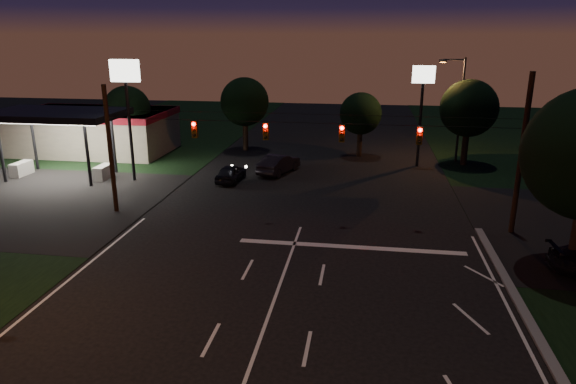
# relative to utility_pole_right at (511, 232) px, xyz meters

# --- Properties ---
(ground) EXTENTS (140.00, 140.00, 0.00)m
(ground) POSITION_rel_utility_pole_right_xyz_m (-12.00, -15.00, 0.00)
(ground) COLOR black
(ground) RESTS_ON ground
(cross_street_left) EXTENTS (20.00, 16.00, 0.02)m
(cross_street_left) POSITION_rel_utility_pole_right_xyz_m (-32.00, 1.00, 0.00)
(cross_street_left) COLOR black
(cross_street_left) RESTS_ON ground
(stop_bar) EXTENTS (12.00, 0.50, 0.01)m
(stop_bar) POSITION_rel_utility_pole_right_xyz_m (-9.00, -3.50, 0.01)
(stop_bar) COLOR silver
(stop_bar) RESTS_ON ground
(utility_pole_right) EXTENTS (0.30, 0.30, 9.00)m
(utility_pole_right) POSITION_rel_utility_pole_right_xyz_m (0.00, 0.00, 0.00)
(utility_pole_right) COLOR black
(utility_pole_right) RESTS_ON ground
(utility_pole_left) EXTENTS (0.28, 0.28, 8.00)m
(utility_pole_left) POSITION_rel_utility_pole_right_xyz_m (-24.00, 0.00, 0.00)
(utility_pole_left) COLOR black
(utility_pole_left) RESTS_ON ground
(signal_span) EXTENTS (24.00, 0.40, 1.56)m
(signal_span) POSITION_rel_utility_pole_right_xyz_m (-12.00, -0.04, 5.50)
(signal_span) COLOR black
(signal_span) RESTS_ON ground
(gas_station) EXTENTS (14.20, 16.10, 5.25)m
(gas_station) POSITION_rel_utility_pole_right_xyz_m (-33.86, 15.39, 2.38)
(gas_station) COLOR gray
(gas_station) RESTS_ON ground
(pole_sign_left_near) EXTENTS (2.20, 0.30, 9.10)m
(pole_sign_left_near) POSITION_rel_utility_pole_right_xyz_m (-26.00, 7.00, 6.98)
(pole_sign_left_near) COLOR black
(pole_sign_left_near) RESTS_ON ground
(pole_sign_right) EXTENTS (1.80, 0.30, 8.40)m
(pole_sign_right) POSITION_rel_utility_pole_right_xyz_m (-4.00, 15.00, 6.24)
(pole_sign_right) COLOR black
(pole_sign_right) RESTS_ON ground
(street_light_right_far) EXTENTS (2.20, 0.35, 9.00)m
(street_light_right_far) POSITION_rel_utility_pole_right_xyz_m (-0.76, 17.00, 5.24)
(street_light_right_far) COLOR black
(street_light_right_far) RESTS_ON ground
(tree_far_a) EXTENTS (4.20, 4.20, 6.42)m
(tree_far_a) POSITION_rel_utility_pole_right_xyz_m (-29.98, 15.12, 4.26)
(tree_far_a) COLOR black
(tree_far_a) RESTS_ON ground
(tree_far_b) EXTENTS (4.60, 4.60, 6.98)m
(tree_far_b) POSITION_rel_utility_pole_right_xyz_m (-19.98, 19.13, 4.61)
(tree_far_b) COLOR black
(tree_far_b) RESTS_ON ground
(tree_far_c) EXTENTS (3.80, 3.80, 5.86)m
(tree_far_c) POSITION_rel_utility_pole_right_xyz_m (-8.98, 18.10, 3.90)
(tree_far_c) COLOR black
(tree_far_c) RESTS_ON ground
(tree_far_d) EXTENTS (4.80, 4.80, 7.30)m
(tree_far_d) POSITION_rel_utility_pole_right_xyz_m (0.02, 16.13, 4.83)
(tree_far_d) COLOR black
(tree_far_d) RESTS_ON ground
(car_oncoming_a) EXTENTS (1.81, 3.93, 1.31)m
(car_oncoming_a) POSITION_rel_utility_pole_right_xyz_m (-18.56, 7.92, 0.65)
(car_oncoming_a) COLOR black
(car_oncoming_a) RESTS_ON ground
(car_oncoming_b) EXTENTS (3.06, 4.96, 1.54)m
(car_oncoming_b) POSITION_rel_utility_pole_right_xyz_m (-15.34, 10.92, 0.77)
(car_oncoming_b) COLOR black
(car_oncoming_b) RESTS_ON ground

